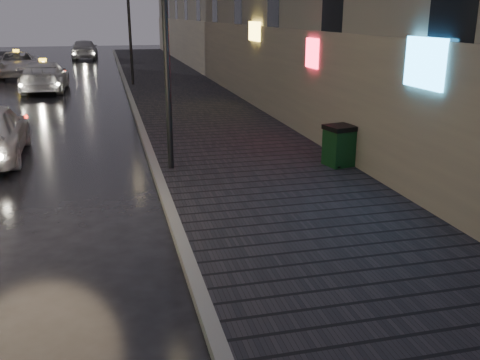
# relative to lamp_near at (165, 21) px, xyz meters

# --- Properties ---
(ground) EXTENTS (120.00, 120.00, 0.00)m
(ground) POSITION_rel_lamp_near_xyz_m (-1.85, -6.00, -3.49)
(ground) COLOR black
(ground) RESTS_ON ground
(sidewalk) EXTENTS (4.60, 58.00, 0.15)m
(sidewalk) POSITION_rel_lamp_near_xyz_m (2.05, 15.00, -3.41)
(sidewalk) COLOR black
(sidewalk) RESTS_ON ground
(curb) EXTENTS (0.20, 58.00, 0.15)m
(curb) POSITION_rel_lamp_near_xyz_m (-0.35, 15.00, -3.41)
(curb) COLOR slate
(curb) RESTS_ON ground
(lamp_near) EXTENTS (0.36, 0.36, 5.28)m
(lamp_near) POSITION_rel_lamp_near_xyz_m (0.00, 0.00, 0.00)
(lamp_near) COLOR black
(lamp_near) RESTS_ON sidewalk
(lamp_far) EXTENTS (0.36, 0.36, 5.28)m
(lamp_far) POSITION_rel_lamp_near_xyz_m (0.00, 16.00, 0.00)
(lamp_far) COLOR black
(lamp_far) RESTS_ON sidewalk
(trash_bin) EXTENTS (0.75, 0.75, 0.97)m
(trash_bin) POSITION_rel_lamp_near_xyz_m (3.95, -0.74, -2.84)
(trash_bin) COLOR black
(trash_bin) RESTS_ON sidewalk
(taxi_mid) EXTENTS (2.14, 5.01, 1.44)m
(taxi_mid) POSITION_rel_lamp_near_xyz_m (-4.23, 15.57, -2.77)
(taxi_mid) COLOR silver
(taxi_mid) RESTS_ON ground
(taxi_far) EXTENTS (3.09, 5.48, 1.44)m
(taxi_far) POSITION_rel_lamp_near_xyz_m (-6.43, 22.83, -2.77)
(taxi_far) COLOR silver
(taxi_far) RESTS_ON ground
(car_far) EXTENTS (2.12, 4.87, 1.64)m
(car_far) POSITION_rel_lamp_near_xyz_m (-2.85, 34.64, -2.67)
(car_far) COLOR #ABAAB3
(car_far) RESTS_ON ground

